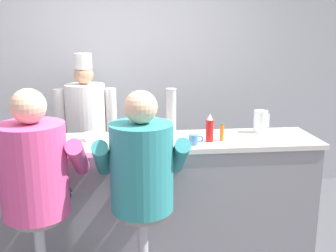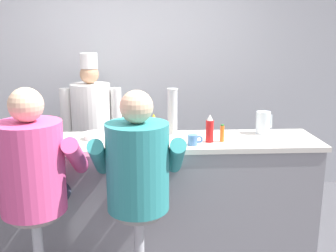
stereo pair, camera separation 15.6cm
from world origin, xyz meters
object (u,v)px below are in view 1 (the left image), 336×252
cereal_bowl (93,137)px  cup_stack_steel (171,111)px  diner_seated_teal (142,171)px  mustard_bottle_yellow (154,129)px  cook_in_whites_near (86,125)px  water_pitcher_clear (261,121)px  ketchup_bottle_red (210,129)px  coffee_mug_blue (194,140)px  hot_sauce_bottle_orange (222,133)px  breakfast_plate (127,139)px  diner_seated_pink (36,174)px

cereal_bowl → cup_stack_steel: (0.65, 0.13, 0.17)m
cup_stack_steel → diner_seated_teal: (-0.28, -0.71, -0.27)m
mustard_bottle_yellow → cook_in_whites_near: (-0.64, 1.03, -0.20)m
water_pitcher_clear → cook_in_whites_near: (-1.58, 0.83, -0.19)m
ketchup_bottle_red → cereal_bowl: bearing=171.7°
mustard_bottle_yellow → cup_stack_steel: size_ratio=0.58×
ketchup_bottle_red → water_pitcher_clear: ketchup_bottle_red is taller
coffee_mug_blue → cook_in_whites_near: cook_in_whites_near is taller
hot_sauce_bottle_orange → breakfast_plate: size_ratio=0.58×
cook_in_whites_near → cup_stack_steel: bearing=-45.0°
ketchup_bottle_red → diner_seated_pink: 1.35m
breakfast_plate → water_pitcher_clear: bearing=7.2°
cup_stack_steel → diner_seated_teal: size_ratio=0.26×
cereal_bowl → water_pitcher_clear: bearing=4.1°
hot_sauce_bottle_orange → breakfast_plate: (-0.76, 0.09, -0.05)m
ketchup_bottle_red → diner_seated_teal: size_ratio=0.15×
cook_in_whites_near → cereal_bowl: bearing=-81.0°
breakfast_plate → coffee_mug_blue: 0.54m
ketchup_bottle_red → mustard_bottle_yellow: (-0.44, 0.04, 0.00)m
diner_seated_pink → cook_in_whites_near: 1.53m
ketchup_bottle_red → cook_in_whites_near: bearing=135.2°
cup_stack_steel → cook_in_whites_near: cook_in_whites_near is taller
ketchup_bottle_red → diner_seated_pink: size_ratio=0.15×
diner_seated_teal → hot_sauce_bottle_orange: bearing=34.2°
hot_sauce_bottle_orange → diner_seated_teal: (-0.66, -0.45, -0.14)m
mustard_bottle_yellow → cup_stack_steel: bearing=54.7°
breakfast_plate → cook_in_whites_near: cook_in_whites_near is taller
cereal_bowl → diner_seated_pink: 0.67m
water_pitcher_clear → diner_seated_teal: size_ratio=0.13×
mustard_bottle_yellow → breakfast_plate: (-0.21, 0.05, -0.09)m
breakfast_plate → mustard_bottle_yellow: bearing=-14.4°
ketchup_bottle_red → water_pitcher_clear: bearing=25.4°
diner_seated_teal → cook_in_whites_near: cook_in_whites_near is taller
ketchup_bottle_red → water_pitcher_clear: size_ratio=1.17×
cereal_bowl → cup_stack_steel: bearing=11.7°
breakfast_plate → cook_in_whites_near: size_ratio=0.15×
cup_stack_steel → diner_seated_pink: (-0.99, -0.71, -0.26)m
coffee_mug_blue → water_pitcher_clear: bearing=26.5°
cereal_bowl → diner_seated_pink: diner_seated_pink is taller
diner_seated_pink → cup_stack_steel: bearing=35.8°
water_pitcher_clear → diner_seated_pink: bearing=-158.9°
mustard_bottle_yellow → diner_seated_pink: size_ratio=0.15×
water_pitcher_clear → cook_in_whites_near: size_ratio=0.12×
cup_stack_steel → ketchup_bottle_red: bearing=-44.2°
diner_seated_teal → cook_in_whites_near: bearing=108.8°
cereal_bowl → diner_seated_pink: size_ratio=0.11×
ketchup_bottle_red → diner_seated_pink: (-1.26, -0.44, -0.16)m
mustard_bottle_yellow → diner_seated_teal: (-0.12, -0.48, -0.18)m
water_pitcher_clear → cup_stack_steel: 0.78m
diner_seated_teal → cook_in_whites_near: 1.60m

